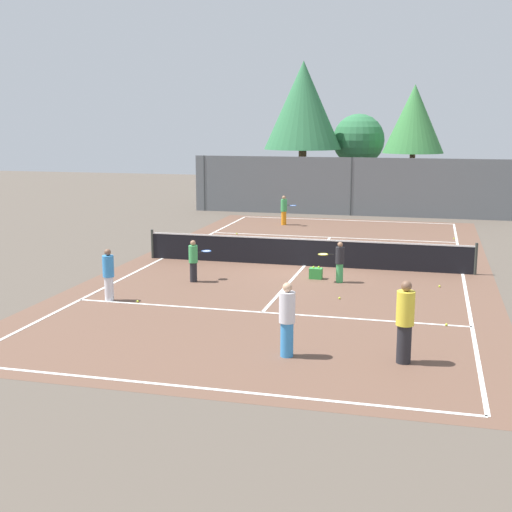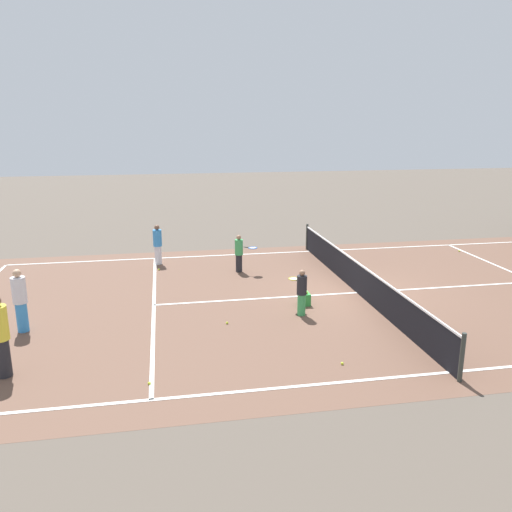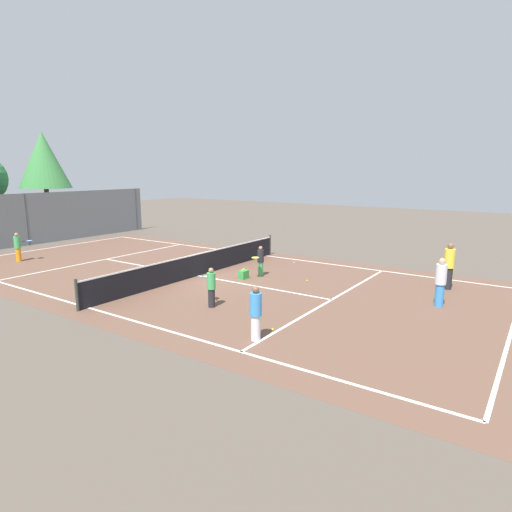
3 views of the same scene
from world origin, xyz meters
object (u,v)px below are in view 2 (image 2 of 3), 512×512
at_px(player_1, 0,336).
at_px(tennis_ball_2, 149,383).
at_px(player_2, 158,244).
at_px(tennis_ball_5, 159,270).
at_px(player_4, 301,292).
at_px(tennis_ball_3, 342,363).
at_px(player_3, 20,300).
at_px(tennis_ball_4, 227,323).
at_px(player_5, 239,253).
at_px(ball_crate, 305,299).
at_px(tennis_ball_0, 459,251).

relative_size(player_1, tennis_ball_2, 27.70).
distance_m(player_2, tennis_ball_5, 1.16).
distance_m(player_4, tennis_ball_5, 6.65).
height_order(tennis_ball_3, tennis_ball_5, same).
height_order(player_2, player_3, player_3).
relative_size(player_2, player_3, 0.91).
relative_size(player_4, tennis_ball_4, 20.18).
relative_size(player_5, ball_crate, 3.22).
xyz_separation_m(player_2, tennis_ball_3, (9.35, 4.09, -0.75)).
distance_m(player_3, tennis_ball_3, 8.31).
distance_m(tennis_ball_0, tennis_ball_4, 12.29).
xyz_separation_m(player_4, tennis_ball_3, (3.18, 0.11, -0.66)).
bearing_deg(tennis_ball_4, ball_crate, 114.32).
bearing_deg(player_3, tennis_ball_2, 43.34).
bearing_deg(tennis_ball_2, player_3, -136.66).
distance_m(player_1, ball_crate, 8.24).
bearing_deg(ball_crate, tennis_ball_0, 121.80).
bearing_deg(player_4, ball_crate, 157.79).
bearing_deg(tennis_ball_5, tennis_ball_0, 92.60).
bearing_deg(tennis_ball_0, tennis_ball_4, -59.85).
bearing_deg(tennis_ball_2, tennis_ball_4, 146.20).
bearing_deg(player_3, tennis_ball_3, 66.18).
bearing_deg(player_2, ball_crate, 38.78).
bearing_deg(tennis_ball_4, tennis_ball_0, 120.15).
height_order(ball_crate, tennis_ball_2, ball_crate).
height_order(player_2, player_4, player_2).
bearing_deg(tennis_ball_3, ball_crate, 176.78).
xyz_separation_m(player_1, tennis_ball_3, (0.80, 7.34, -0.90)).
distance_m(player_1, tennis_ball_2, 3.34).
bearing_deg(tennis_ball_4, tennis_ball_2, -33.80).
xyz_separation_m(tennis_ball_2, tennis_ball_3, (-0.15, 4.27, 0.00)).
distance_m(player_3, tennis_ball_2, 4.86).
bearing_deg(player_1, ball_crate, 112.82).
distance_m(player_3, tennis_ball_0, 16.94).
xyz_separation_m(player_1, tennis_ball_5, (-7.67, 3.26, -0.90)).
xyz_separation_m(player_1, ball_crate, (-3.18, 7.57, -0.75)).
distance_m(player_5, tennis_ball_3, 7.88).
bearing_deg(player_5, tennis_ball_4, -12.45).
xyz_separation_m(tennis_ball_3, tennis_ball_5, (-8.47, -4.08, 0.00)).
relative_size(player_2, tennis_ball_0, 23.26).
distance_m(player_2, tennis_ball_0, 12.48).
distance_m(player_2, player_4, 7.35).
xyz_separation_m(player_3, player_4, (0.16, 7.46, -0.17)).
relative_size(player_5, tennis_ball_0, 20.78).
bearing_deg(player_2, tennis_ball_4, 15.76).
bearing_deg(tennis_ball_5, player_3, -34.16).
bearing_deg(ball_crate, tennis_ball_2, -47.41).
bearing_deg(tennis_ball_2, player_5, 158.62).
bearing_deg(ball_crate, player_5, -159.71).
bearing_deg(player_3, tennis_ball_4, 84.90).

